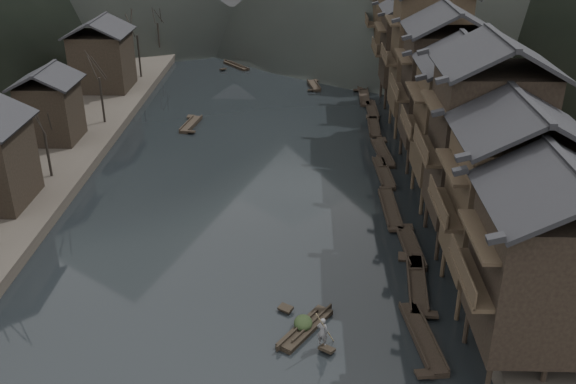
{
  "coord_description": "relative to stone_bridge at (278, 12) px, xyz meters",
  "views": [
    {
      "loc": [
        4.64,
        -35.93,
        24.41
      ],
      "look_at": [
        3.42,
        9.23,
        2.5
      ],
      "focal_mm": 40.0,
      "sensor_mm": 36.0,
      "label": 1
    }
  ],
  "objects": [
    {
      "name": "cargo_heap",
      "position": [
        4.71,
        -76.57,
        -4.33
      ],
      "size": [
        1.14,
        1.49,
        0.68
      ],
      "primitive_type": "ellipsoid",
      "color": "black",
      "rests_on": "hero_sampan"
    },
    {
      "name": "midriver_boats",
      "position": [
        -0.11,
        -19.03,
        -4.91
      ],
      "size": [
        17.54,
        50.07,
        0.45
      ],
      "color": "black",
      "rests_on": "water"
    },
    {
      "name": "stone_bridge",
      "position": [
        0.0,
        0.0,
        0.0
      ],
      "size": [
        40.0,
        6.0,
        9.0
      ],
      "color": "#4C4C4F",
      "rests_on": "ground"
    },
    {
      "name": "water",
      "position": [
        0.0,
        -72.0,
        -5.11
      ],
      "size": [
        300.0,
        300.0,
        0.0
      ],
      "primitive_type": "plane",
      "color": "black",
      "rests_on": "ground"
    },
    {
      "name": "boatman",
      "position": [
        5.82,
        -78.29,
        -3.74
      ],
      "size": [
        0.8,
        0.67,
        1.86
      ],
      "primitive_type": "imported",
      "rotation": [
        0.0,
        0.0,
        2.75
      ],
      "color": "#5B5B5E",
      "rests_on": "hero_sampan"
    },
    {
      "name": "left_houses",
      "position": [
        -20.5,
        -51.88,
        0.55
      ],
      "size": [
        8.1,
        53.2,
        8.73
      ],
      "color": "black",
      "rests_on": "left_bank"
    },
    {
      "name": "bare_trees",
      "position": [
        -17.0,
        -48.14,
        1.43
      ],
      "size": [
        3.92,
        72.98,
        7.84
      ],
      "color": "black",
      "rests_on": "left_bank"
    },
    {
      "name": "stilt_houses",
      "position": [
        17.28,
        -52.02,
        3.99
      ],
      "size": [
        9.0,
        67.6,
        16.79
      ],
      "color": "black",
      "rests_on": "ground"
    },
    {
      "name": "right_bank",
      "position": [
        35.0,
        -32.0,
        -4.21
      ],
      "size": [
        40.0,
        200.0,
        1.8
      ],
      "primitive_type": "cube",
      "color": "#2D2823",
      "rests_on": "ground"
    },
    {
      "name": "bamboo_pole",
      "position": [
        6.02,
        -78.29,
        -1.16
      ],
      "size": [
        1.29,
        1.57,
        3.3
      ],
      "primitive_type": "cylinder",
      "rotation": [
        0.53,
        0.0,
        -0.68
      ],
      "color": "#8C7A51",
      "rests_on": "boatman"
    },
    {
      "name": "moored_sampans",
      "position": [
        12.13,
        -51.0,
        -4.91
      ],
      "size": [
        2.53,
        61.05,
        0.47
      ],
      "color": "black",
      "rests_on": "water"
    },
    {
      "name": "hero_sampan",
      "position": [
        4.84,
        -76.77,
        -4.91
      ],
      "size": [
        3.55,
        4.81,
        0.44
      ],
      "color": "black",
      "rests_on": "water"
    }
  ]
}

